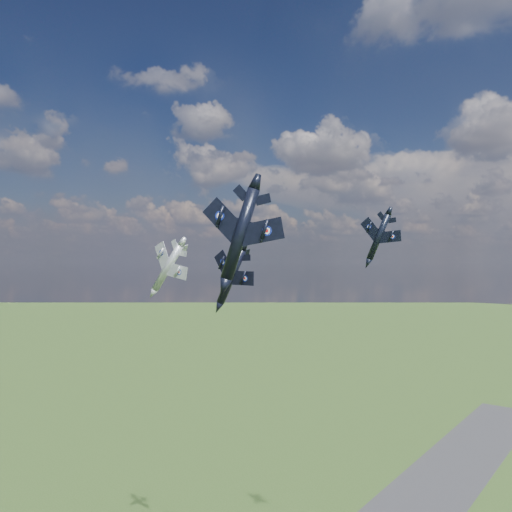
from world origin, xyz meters
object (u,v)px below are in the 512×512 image
Objects in this scene: jet_high_navy at (379,237)px; jet_left_silver at (168,268)px; jet_lead_navy at (231,276)px; jet_right_navy at (240,234)px.

jet_left_silver is (-35.06, -23.23, -6.04)m from jet_high_navy.
jet_lead_navy is 16.74m from jet_left_silver.
jet_lead_navy is at bearing -131.94° from jet_high_navy.
jet_left_silver is (-42.82, 28.43, -4.03)m from jet_right_navy.
jet_right_navy is 51.56m from jet_left_silver.
jet_right_navy reaches higher than jet_left_silver.
jet_lead_navy is at bearing -2.14° from jet_left_silver.
jet_right_navy is at bearing -48.09° from jet_lead_navy.
jet_left_silver is at bearing -178.78° from jet_lead_navy.
jet_high_navy reaches higher than jet_left_silver.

